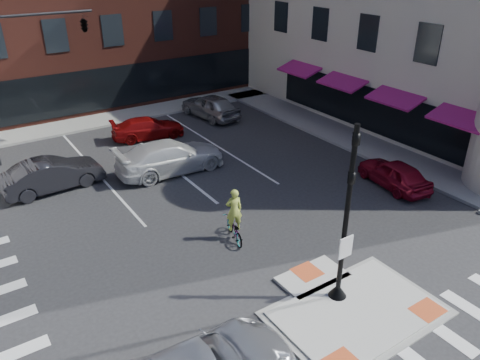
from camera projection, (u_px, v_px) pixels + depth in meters
ground at (345, 305)px, 15.19m from camera, size 120.00×120.00×0.00m
refuge_island at (351, 308)px, 14.97m from camera, size 5.40×4.65×0.13m
sidewalk_e at (355, 139)px, 27.94m from camera, size 3.00×24.00×0.15m
sidewalk_n at (151, 110)px, 33.00m from camera, size 26.00×3.00×0.15m
signal_pole at (344, 239)px, 14.42m from camera, size 0.60×0.60×5.98m
mast_arm_signal at (57, 38)px, 24.06m from camera, size 6.10×2.24×8.00m
red_sedan at (394, 174)px, 22.41m from camera, size 2.09×4.10×1.34m
white_pickup at (171, 157)px, 23.83m from camera, size 5.68×2.43×1.63m
bg_car_dark at (52, 175)px, 22.10m from camera, size 4.70×1.86×1.52m
bg_car_silver at (210, 106)px, 31.41m from camera, size 2.52×4.92×1.60m
bg_car_red at (148, 128)px, 28.13m from camera, size 4.56×2.48×1.25m
cyclist at (234, 223)px, 18.27m from camera, size 1.05×1.87×2.23m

